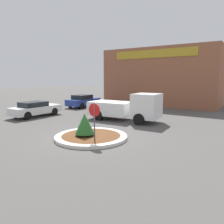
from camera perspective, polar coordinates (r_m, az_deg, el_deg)
The scene contains 8 objects.
ground_plane at distance 12.38m, azimuth -5.45°, elevation -6.85°, with size 120.00×120.00×0.00m, color #514F4C.
traffic_island at distance 12.36m, azimuth -5.46°, elevation -6.46°, with size 4.03×4.03×0.18m.
stop_sign at distance 11.26m, azimuth -4.65°, elevation -0.90°, with size 0.70×0.07×2.09m.
island_shrub at distance 12.11m, azimuth -7.15°, elevation -3.01°, with size 1.07×1.07×1.26m.
utility_truck at distance 17.09m, azimuth 3.88°, elevation 1.18°, with size 5.78×2.41×2.19m.
storefront_building at distance 28.36m, azimuth 12.98°, elevation 8.85°, with size 13.72×6.07×6.83m.
parked_sedan_white at distance 20.14m, azimuth -19.40°, elevation 0.82°, with size 1.91×4.47×1.32m.
parked_sedan_blue at distance 25.42m, azimuth -7.53°, elevation 2.93°, with size 1.87×4.25×1.42m.
Camera 1 is at (7.48, -9.27, 3.37)m, focal length 35.00 mm.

